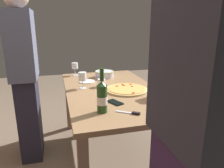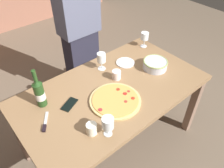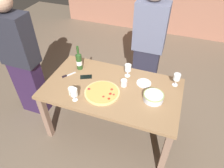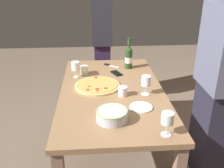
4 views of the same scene
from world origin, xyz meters
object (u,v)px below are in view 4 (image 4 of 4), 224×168
Objects in this scene: dining_table at (112,99)px; serving_bowl at (112,115)px; pizza at (97,85)px; wine_glass_far_left at (76,67)px; side_plate at (141,107)px; person_host at (102,40)px; person_guest_left at (218,83)px; cup_ceramic at (84,70)px; cell_phone at (117,73)px; wine_bottle at (129,57)px; cup_amber at (123,91)px; wine_glass_near_pizza at (146,81)px; pizza_knife at (110,65)px; wine_glass_by_bottle at (167,119)px.

serving_bowl reaches higher than dining_table.
pizza is 2.59× the size of wine_glass_far_left.
side_plate is at bearing 38.54° from pizza.
person_host is 1.00× the size of person_guest_left.
wine_glass_far_left is at bearing -45.13° from cup_ceramic.
wine_glass_far_left reaches higher than cell_phone.
wine_bottle is 0.66m from cup_amber.
cell_phone is (-0.48, -0.20, -0.11)m from wine_glass_near_pizza.
pizza_knife is at bearing -169.20° from side_plate.
wine_glass_near_pizza is (0.18, 0.40, 0.11)m from pizza.
wine_bottle is (-1.02, 0.25, 0.08)m from serving_bowl.
dining_table is 0.61m from wine_bottle.
cup_ceramic is (-0.89, -0.22, -0.00)m from serving_bowl.
serving_bowl is 0.87m from cell_phone.
dining_table is 1.23m from person_host.
cell_phone is at bearing 12.79° from pizza_knife.
pizza_knife is at bearing -160.26° from wine_glass_near_pizza.
pizza_knife is 1.18m from person_guest_left.
cell_phone is (-0.86, 0.11, -0.04)m from serving_bowl.
cup_amber is at bearing 7.02° from person_guest_left.
person_host is (-1.13, 0.08, 0.12)m from pizza.
cup_amber is at bearing 4.89° from pizza_knife.
wine_glass_near_pizza is at bearing -177.98° from wine_glass_by_bottle.
wine_glass_near_pizza is 0.10× the size of person_host.
cell_phone is at bearing -179.03° from cup_amber.
wine_glass_by_bottle is 1.93m from person_host.
cup_amber is 0.73m from pizza_knife.
wine_glass_by_bottle is 0.98× the size of pizza_knife.
dining_table is 0.51m from serving_bowl.
wine_glass_near_pizza is at bearing 19.74° from pizza_knife.
serving_bowl is at bearing -17.34° from cup_amber.
serving_bowl is 0.13× the size of person_host.
wine_glass_by_bottle reaches higher than cup_amber.
person_guest_left is (0.12, 0.74, 0.10)m from cup_amber.
cup_amber is (0.12, 0.08, 0.13)m from dining_table.
serving_bowl is 1.58× the size of cell_phone.
cell_phone is at bearing -157.01° from wine_glass_near_pizza.
cup_amber is at bearing 66.25° from cell_phone.
wine_bottle reaches higher than dining_table.
side_plate is at bearing 31.67° from cup_ceramic.
wine_glass_near_pizza is 2.07× the size of cup_amber.
cup_ceramic is at bearing -133.59° from wine_glass_near_pizza.
pizza_knife reaches higher than side_plate.
person_guest_left reaches higher than person_host.
person_guest_left is at bearing 76.59° from wine_glass_near_pizza.
pizza is at bearing -170.76° from serving_bowl.
wine_glass_by_bottle is 0.09× the size of person_host.
cup_amber reaches higher than pizza.
wine_bottle is at bearing 105.84° from cup_ceramic.
serving_bowl is 1.37× the size of wine_glass_near_pizza.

